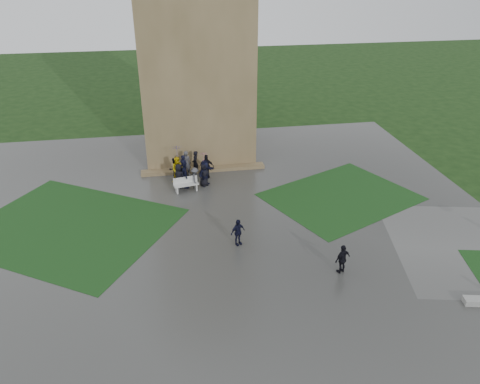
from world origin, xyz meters
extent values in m
plane|color=black|center=(0.00, 0.00, 0.00)|extent=(120.00, 120.00, 0.00)
cube|color=#343532|center=(0.00, 2.00, 0.01)|extent=(34.00, 34.00, 0.02)
cube|color=#123513|center=(-8.50, 4.00, 0.03)|extent=(14.10, 13.46, 0.01)
cube|color=#123513|center=(8.50, 5.00, 0.03)|extent=(11.12, 10.15, 0.01)
cube|color=brown|center=(0.00, 15.00, 9.00)|extent=(8.00, 8.00, 18.00)
cube|color=brown|center=(0.00, 10.60, 0.13)|extent=(9.00, 0.80, 0.22)
cube|color=beige|center=(-1.44, 7.49, 0.50)|extent=(1.71, 0.80, 0.07)
cube|color=beige|center=(-2.09, 7.36, 0.25)|extent=(0.17, 0.45, 0.46)
cube|color=beige|center=(-0.79, 7.61, 0.25)|extent=(0.17, 0.45, 0.46)
cube|color=beige|center=(-1.49, 7.72, 0.76)|extent=(1.63, 0.37, 0.44)
imported|color=black|center=(0.13, 9.31, 0.90)|extent=(1.13, 0.78, 1.77)
imported|color=black|center=(0.05, 9.27, 0.74)|extent=(0.97, 0.81, 1.44)
imported|color=black|center=(-0.61, 10.13, 0.90)|extent=(0.56, 0.72, 1.76)
imported|color=#444349|center=(-1.24, 10.11, 0.94)|extent=(0.79, 0.66, 1.85)
imported|color=black|center=(-1.48, 9.78, 0.84)|extent=(0.71, 0.66, 1.63)
imported|color=black|center=(-2.13, 9.50, 0.82)|extent=(0.90, 0.77, 1.61)
imported|color=gold|center=(-1.88, 8.99, 0.96)|extent=(0.96, 0.61, 1.87)
imported|color=black|center=(-1.86, 8.13, 0.88)|extent=(1.01, 0.99, 1.72)
imported|color=black|center=(-1.49, 8.01, 0.95)|extent=(0.82, 1.19, 1.86)
imported|color=#444349|center=(-0.81, 7.94, 0.75)|extent=(0.60, 1.00, 1.46)
imported|color=black|center=(-0.17, 8.16, 0.85)|extent=(0.98, 0.89, 1.66)
imported|color=black|center=(-0.10, 8.21, 0.94)|extent=(1.55, 1.72, 1.85)
imported|color=#CD549C|center=(-0.17, 8.16, 2.06)|extent=(0.83, 0.83, 0.77)
imported|color=navy|center=(-1.88, 8.99, 2.23)|extent=(1.05, 1.05, 0.96)
imported|color=black|center=(0.92, 0.61, 0.79)|extent=(1.04, 0.88, 1.55)
imported|color=black|center=(5.63, -2.72, 0.81)|extent=(1.06, 0.85, 1.58)
camera|label=1|loc=(-2.53, -20.63, 14.32)|focal=35.00mm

